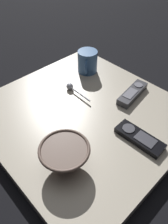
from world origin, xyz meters
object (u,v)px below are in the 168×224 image
at_px(cereal_bowl, 65,155).
at_px(coffee_mug, 87,62).
at_px(tv_remote_far, 139,138).
at_px(teaspoon, 71,88).
at_px(tv_remote_near, 132,93).

height_order(cereal_bowl, coffee_mug, coffee_mug).
height_order(coffee_mug, tv_remote_far, coffee_mug).
bearing_deg(cereal_bowl, teaspoon, 46.11).
xyz_separation_m(coffee_mug, teaspoon, (-0.14, -0.05, -0.03)).
xyz_separation_m(cereal_bowl, tv_remote_far, (0.22, -0.09, -0.03)).
xyz_separation_m(coffee_mug, tv_remote_far, (-0.15, -0.38, -0.04)).
bearing_deg(teaspoon, coffee_mug, 20.90).
distance_m(cereal_bowl, tv_remote_far, 0.24).
height_order(teaspoon, tv_remote_near, same).
bearing_deg(tv_remote_near, tv_remote_far, -137.05).
distance_m(coffee_mug, teaspoon, 0.15).
xyz_separation_m(coffee_mug, tv_remote_near, (0.01, -0.24, -0.03)).
relative_size(cereal_bowl, tv_remote_far, 0.88).
bearing_deg(tv_remote_far, tv_remote_near, 42.95).
height_order(coffee_mug, teaspoon, coffee_mug).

